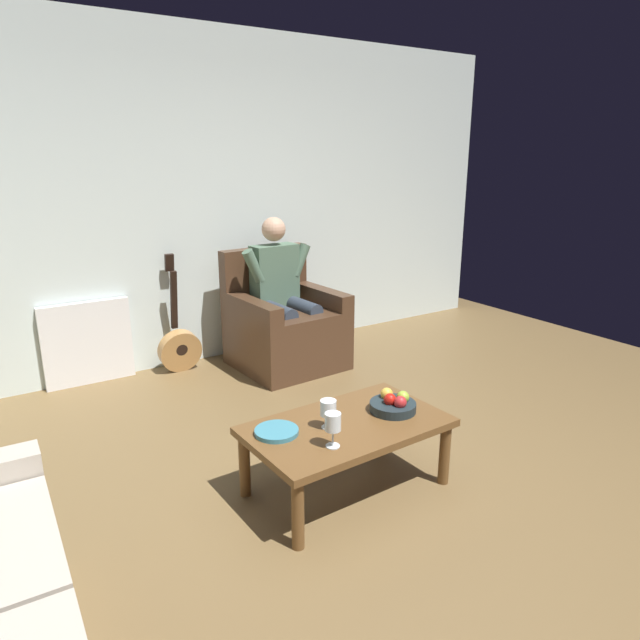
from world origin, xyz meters
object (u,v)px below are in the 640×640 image
at_px(coffee_table, 347,432).
at_px(fruit_bowl, 393,404).
at_px(decorative_dish, 277,431).
at_px(armchair, 284,328).
at_px(guitar, 179,346).
at_px(person_seated, 283,289).
at_px(wine_glass_near, 333,424).
at_px(wine_glass_far, 328,410).

relative_size(coffee_table, fruit_bowl, 4.19).
relative_size(fruit_bowl, decorative_dish, 1.14).
relative_size(armchair, guitar, 1.00).
xyz_separation_m(person_seated, decorative_dish, (1.03, 1.75, -0.27)).
height_order(wine_glass_near, fruit_bowl, wine_glass_near).
height_order(coffee_table, decorative_dish, decorative_dish).
bearing_deg(wine_glass_near, wine_glass_far, -117.39).
bearing_deg(person_seated, wine_glass_near, 63.60).
bearing_deg(wine_glass_near, person_seated, -113.21).
bearing_deg(guitar, person_seated, 157.03).
distance_m(armchair, person_seated, 0.34).
bearing_deg(fruit_bowl, coffee_table, -2.70).
bearing_deg(armchair, wine_glass_far, 63.92).
height_order(wine_glass_far, decorative_dish, wine_glass_far).
bearing_deg(wine_glass_far, wine_glass_near, 62.61).
xyz_separation_m(armchair, person_seated, (0.00, -0.01, 0.34)).
relative_size(guitar, wine_glass_far, 6.38).
relative_size(armchair, person_seated, 0.78).
distance_m(coffee_table, decorative_dish, 0.39).
bearing_deg(coffee_table, wine_glass_far, -5.28).
bearing_deg(fruit_bowl, armchair, -100.94).
bearing_deg(coffee_table, guitar, -86.32).
height_order(fruit_bowl, decorative_dish, fruit_bowl).
bearing_deg(wine_glass_far, fruit_bowl, 176.60).
height_order(person_seated, guitar, person_seated).
height_order(person_seated, fruit_bowl, person_seated).
xyz_separation_m(armchair, guitar, (0.80, -0.35, -0.12)).
height_order(person_seated, wine_glass_far, person_seated).
xyz_separation_m(person_seated, wine_glass_far, (0.77, 1.84, -0.18)).
xyz_separation_m(wine_glass_near, wine_glass_far, (-0.09, -0.18, -0.02)).
bearing_deg(person_seated, guitar, -26.15).
bearing_deg(wine_glass_near, guitar, -91.51).
height_order(armchair, wine_glass_near, armchair).
relative_size(coffee_table, wine_glass_far, 6.98).
distance_m(wine_glass_near, fruit_bowl, 0.53).
height_order(wine_glass_near, wine_glass_far, wine_glass_near).
bearing_deg(fruit_bowl, wine_glass_far, -3.40).
xyz_separation_m(guitar, decorative_dish, (0.23, 2.09, 0.19)).
height_order(person_seated, coffee_table, person_seated).
height_order(wine_glass_near, decorative_dish, wine_glass_near).
bearing_deg(coffee_table, armchair, -109.76).
bearing_deg(armchair, person_seated, -90.00).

